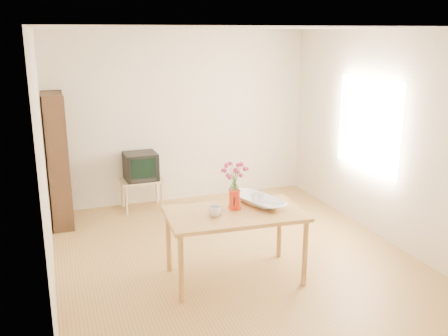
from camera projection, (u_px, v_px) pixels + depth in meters
name	position (u px, v px, depth m)	size (l,w,h in m)	color
room	(235.00, 148.00, 5.58)	(4.50, 4.50, 4.50)	olive
table	(235.00, 219.00, 5.21)	(1.47, 0.90, 0.75)	#AA783A
tv_stand	(142.00, 184.00, 7.37)	(0.60, 0.45, 0.46)	tan
bookshelf	(58.00, 165.00, 6.68)	(0.28, 0.70, 1.80)	black
pitcher	(235.00, 200.00, 5.27)	(0.14, 0.21, 0.21)	red
flowers	(235.00, 176.00, 5.20)	(0.23, 0.23, 0.33)	#CF306D
mug	(215.00, 211.00, 5.06)	(0.14, 0.14, 0.11)	white
bowl	(258.00, 184.00, 5.38)	(0.48, 0.48, 0.46)	white
teacup_a	(255.00, 188.00, 5.37)	(0.07, 0.07, 0.07)	white
teacup_b	(261.00, 187.00, 5.42)	(0.07, 0.07, 0.07)	white
television	(141.00, 166.00, 7.31)	(0.47, 0.45, 0.40)	black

